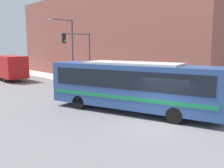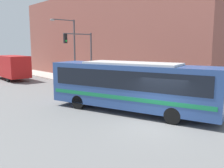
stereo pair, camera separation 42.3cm
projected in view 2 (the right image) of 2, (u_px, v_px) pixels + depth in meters
The scene contains 10 objects.
ground_plane at pixel (154, 126), 13.33m from camera, with size 120.00×120.00×0.00m, color slate.
sidewalk at pixel (63, 78), 32.17m from camera, with size 3.32×70.00×0.15m.
building_facade at pixel (105, 37), 32.26m from camera, with size 6.00×32.24×10.79m.
city_bus at pixel (131, 84), 15.86m from camera, with size 5.71×11.34×3.23m.
delivery_truck at pixel (11, 67), 31.08m from camera, with size 2.42×7.30×3.01m.
fire_hydrant at pixel (146, 92), 20.31m from camera, with size 0.23×0.31×0.78m.
traffic_light_pole at pixel (82, 50), 24.79m from camera, with size 3.28×0.35×5.37m.
parking_meter at pixel (122, 82), 22.34m from camera, with size 0.14×0.14×1.35m.
street_lamp at pixel (71, 45), 27.63m from camera, with size 3.02×0.28×6.92m.
pedestrian_near_corner at pixel (100, 77), 26.21m from camera, with size 0.34×0.34×1.61m.
Camera 2 is at (-10.17, -8.12, 4.28)m, focal length 40.00 mm.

